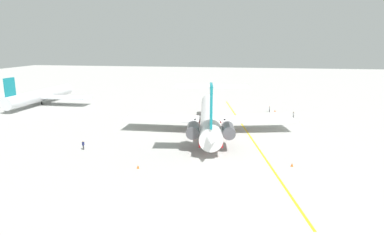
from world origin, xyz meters
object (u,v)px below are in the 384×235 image
object	(u,v)px
ground_crew_near_tail	(293,114)
main_jetliner	(210,117)
airliner_mid_left	(43,95)
ground_crew_portside	(83,144)
safety_cone_wingtip	(292,165)
ground_crew_near_nose	(270,108)
safety_cone_tail	(275,111)
safety_cone_nose	(138,167)

from	to	relation	value
ground_crew_near_tail	main_jetliner	bearing A→B (deg)	89.32
airliner_mid_left	ground_crew_near_tail	xyz separation A→B (m)	(-8.21, -76.88, -1.75)
ground_crew_portside	safety_cone_wingtip	distance (m)	37.01
ground_crew_near_nose	safety_cone_wingtip	bearing A→B (deg)	-44.45
safety_cone_tail	airliner_mid_left	bearing A→B (deg)	89.97
main_jetliner	airliner_mid_left	world-z (taller)	main_jetliner
safety_cone_nose	safety_cone_tail	distance (m)	54.47
airliner_mid_left	ground_crew_near_tail	size ratio (longest dim) A/B	18.07
ground_crew_near_nose	ground_crew_near_tail	world-z (taller)	ground_crew_near_tail
main_jetliner	safety_cone_nose	distance (m)	24.98
airliner_mid_left	ground_crew_near_nose	xyz separation A→B (m)	(-0.74, -71.21, -1.80)
safety_cone_wingtip	ground_crew_near_tail	bearing A→B (deg)	-7.13
ground_crew_near_tail	ground_crew_portside	world-z (taller)	ground_crew_near_tail
ground_crew_near_tail	ground_crew_portside	size ratio (longest dim) A/B	1.02
main_jetliner	airliner_mid_left	xyz separation A→B (m)	(25.51, 57.01, -0.51)
ground_crew_portside	safety_cone_wingtip	size ratio (longest dim) A/B	3.25
ground_crew_near_nose	ground_crew_near_tail	distance (m)	9.38
main_jetliner	safety_cone_tail	xyz separation A→B (m)	(25.47, -15.79, -3.14)
ground_crew_near_nose	safety_cone_tail	world-z (taller)	ground_crew_near_nose
ground_crew_portside	ground_crew_near_tail	bearing A→B (deg)	-103.19
main_jetliner	ground_crew_portside	distance (m)	26.96
main_jetliner	ground_crew_near_nose	distance (m)	28.64
main_jetliner	airliner_mid_left	size ratio (longest dim) A/B	1.31
safety_cone_tail	ground_crew_near_tail	bearing A→B (deg)	-153.48
safety_cone_tail	safety_cone_wingtip	bearing A→B (deg)	179.52
safety_cone_wingtip	safety_cone_tail	world-z (taller)	same
ground_crew_near_nose	safety_cone_nose	size ratio (longest dim) A/B	3.16
main_jetliner	safety_cone_wingtip	distance (m)	24.10
safety_cone_tail	ground_crew_portside	bearing A→B (deg)	138.09
ground_crew_portside	safety_cone_tail	xyz separation A→B (m)	(41.56, -37.30, -0.86)
main_jetliner	safety_cone_tail	world-z (taller)	main_jetliner
ground_crew_near_tail	safety_cone_tail	size ratio (longest dim) A/B	3.30
safety_cone_nose	safety_cone_wingtip	bearing A→B (deg)	-78.26
airliner_mid_left	ground_crew_near_nose	distance (m)	71.24
airliner_mid_left	safety_cone_nose	distance (m)	68.76
ground_crew_portside	safety_cone_nose	world-z (taller)	ground_crew_portside
airliner_mid_left	ground_crew_near_nose	bearing A→B (deg)	-89.84
ground_crew_near_tail	safety_cone_wingtip	bearing A→B (deg)	131.15
airliner_mid_left	ground_crew_portside	xyz separation A→B (m)	(-41.60, -35.50, -1.77)
ground_crew_near_nose	safety_cone_tail	bearing A→B (deg)	67.80
ground_crew_near_tail	safety_cone_nose	bearing A→B (deg)	103.21
ground_crew_portside	safety_cone_tail	distance (m)	55.85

